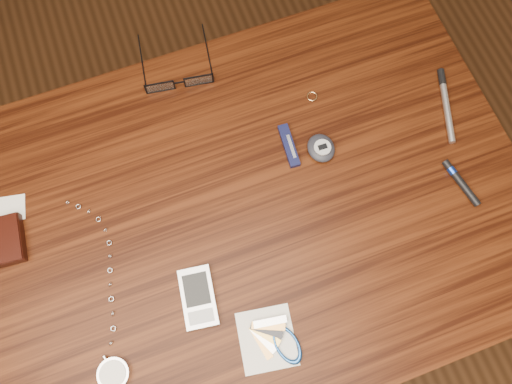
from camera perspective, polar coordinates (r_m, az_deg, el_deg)
ground at (r=1.60m, az=-0.70°, el=-9.67°), size 3.80×3.80×0.00m
desk at (r=0.97m, az=-1.15°, el=-3.80°), size 1.00×0.70×0.75m
eyeglasses at (r=0.97m, az=-8.81°, el=12.49°), size 0.15×0.15×0.03m
gold_ring at (r=0.96m, az=6.42°, el=10.80°), size 0.02×0.02×0.00m
pocket_watch at (r=0.86m, az=-16.06°, el=-18.66°), size 0.08×0.33×0.02m
pda_phone at (r=0.84m, az=-6.63°, el=-11.87°), size 0.07×0.11×0.01m
pedometer at (r=0.91m, az=7.45°, el=5.01°), size 0.05×0.06×0.02m
notepad_keys at (r=0.83m, az=2.35°, el=-16.59°), size 0.11×0.11×0.01m
pocket_knife at (r=0.91m, az=3.78°, el=5.30°), size 0.03×0.08×0.01m
silver_pen at (r=1.01m, az=20.82°, el=9.85°), size 0.06×0.15×0.01m
black_blue_pen at (r=0.95m, az=22.28°, el=1.14°), size 0.03×0.10×0.01m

